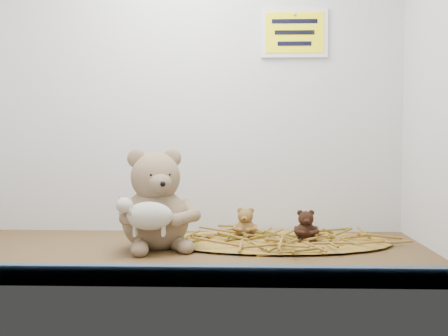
{
  "coord_description": "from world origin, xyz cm",
  "views": [
    {
      "loc": [
        16.1,
        -126.6,
        26.0
      ],
      "look_at": [
        11.66,
        1.31,
        19.29
      ],
      "focal_mm": 45.0,
      "sensor_mm": 36.0,
      "label": 1
    }
  ],
  "objects_px": {
    "mini_teddy_tan": "(245,222)",
    "mini_teddy_brown": "(306,224)",
    "main_teddy": "(155,199)",
    "toy_lamb": "(149,216)"
  },
  "relations": [
    {
      "from": "main_teddy",
      "to": "mini_teddy_tan",
      "type": "relative_size",
      "value": 3.01
    },
    {
      "from": "mini_teddy_tan",
      "to": "mini_teddy_brown",
      "type": "xyz_separation_m",
      "value": [
        0.15,
        -0.03,
        -0.0
      ]
    },
    {
      "from": "main_teddy",
      "to": "mini_teddy_brown",
      "type": "xyz_separation_m",
      "value": [
        0.36,
        0.06,
        -0.07
      ]
    },
    {
      "from": "mini_teddy_tan",
      "to": "mini_teddy_brown",
      "type": "relative_size",
      "value": 1.01
    },
    {
      "from": "toy_lamb",
      "to": "mini_teddy_brown",
      "type": "height_order",
      "value": "toy_lamb"
    },
    {
      "from": "mini_teddy_tan",
      "to": "mini_teddy_brown",
      "type": "distance_m",
      "value": 0.15
    },
    {
      "from": "main_teddy",
      "to": "toy_lamb",
      "type": "xyz_separation_m",
      "value": [
        0.0,
        -0.08,
        -0.03
      ]
    },
    {
      "from": "toy_lamb",
      "to": "main_teddy",
      "type": "bearing_deg",
      "value": 90.0
    },
    {
      "from": "main_teddy",
      "to": "mini_teddy_brown",
      "type": "distance_m",
      "value": 0.37
    },
    {
      "from": "main_teddy",
      "to": "toy_lamb",
      "type": "relative_size",
      "value": 1.73
    }
  ]
}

